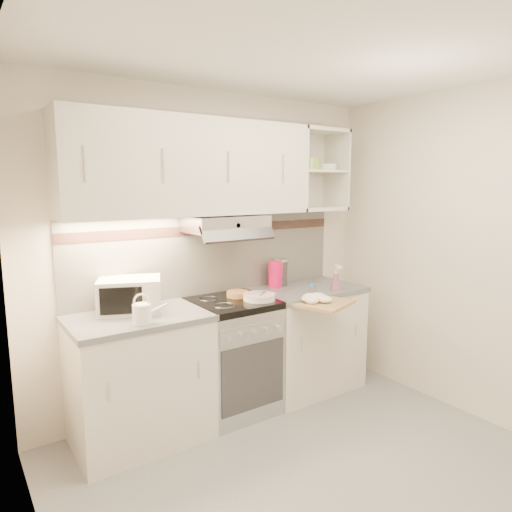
{
  "coord_description": "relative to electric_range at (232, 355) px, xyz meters",
  "views": [
    {
      "loc": [
        -1.77,
        -1.82,
        1.78
      ],
      "look_at": [
        0.12,
        0.95,
        1.25
      ],
      "focal_mm": 32.0,
      "sensor_mm": 36.0,
      "label": 1
    }
  ],
  "objects": [
    {
      "name": "ground",
      "position": [
        0.0,
        -1.1,
        -0.45
      ],
      "size": [
        3.0,
        3.0,
        0.0
      ],
      "primitive_type": "plane",
      "color": "gray",
      "rests_on": "ground"
    },
    {
      "name": "watering_can",
      "position": [
        -0.78,
        -0.2,
        0.52
      ],
      "size": [
        0.23,
        0.12,
        0.2
      ],
      "rotation": [
        0.0,
        0.0,
        -0.25
      ],
      "color": "white",
      "rests_on": "worktop_left"
    },
    {
      "name": "cutting_board",
      "position": [
        0.58,
        -0.39,
        0.42
      ],
      "size": [
        0.51,
        0.49,
        0.02
      ],
      "primitive_type": "cube",
      "rotation": [
        0.0,
        0.0,
        0.35
      ],
      "color": "tan",
      "rests_on": "base_cabinet_right"
    },
    {
      "name": "glass_jar",
      "position": [
        0.62,
        0.2,
        0.57
      ],
      "size": [
        0.12,
        0.12,
        0.23
      ],
      "rotation": [
        0.0,
        0.0,
        -0.19
      ],
      "color": "white",
      "rests_on": "worktop_right"
    },
    {
      "name": "plate_stack",
      "position": [
        0.17,
        -0.12,
        0.47
      ],
      "size": [
        0.25,
        0.25,
        0.05
      ],
      "rotation": [
        0.0,
        0.0,
        0.19
      ],
      "color": "white",
      "rests_on": "electric_range"
    },
    {
      "name": "base_cabinet_left",
      "position": [
        -0.75,
        0.0,
        -0.02
      ],
      "size": [
        0.9,
        0.6,
        0.86
      ],
      "primitive_type": "cube",
      "color": "silver",
      "rests_on": "ground"
    },
    {
      "name": "base_cabinet_right",
      "position": [
        0.75,
        0.0,
        -0.02
      ],
      "size": [
        0.9,
        0.6,
        0.86
      ],
      "primitive_type": "cube",
      "color": "silver",
      "rests_on": "ground"
    },
    {
      "name": "electric_range",
      "position": [
        0.0,
        0.0,
        0.0
      ],
      "size": [
        0.6,
        0.6,
        0.9
      ],
      "color": "#B7B7BC",
      "rests_on": "ground"
    },
    {
      "name": "worktop_left",
      "position": [
        -0.75,
        0.0,
        0.43
      ],
      "size": [
        0.92,
        0.62,
        0.04
      ],
      "primitive_type": "cube",
      "color": "slate",
      "rests_on": "base_cabinet_left"
    },
    {
      "name": "spice_jar",
      "position": [
        0.64,
        -0.21,
        0.49
      ],
      "size": [
        0.05,
        0.05,
        0.08
      ],
      "rotation": [
        0.0,
        0.0,
        -0.31
      ],
      "color": "silver",
      "rests_on": "worktop_right"
    },
    {
      "name": "microwave",
      "position": [
        -0.76,
        0.12,
        0.57
      ],
      "size": [
        0.5,
        0.44,
        0.24
      ],
      "rotation": [
        0.0,
        0.0,
        -0.39
      ],
      "color": "silver",
      "rests_on": "worktop_left"
    },
    {
      "name": "spray_bottle",
      "position": [
        0.88,
        -0.22,
        0.54
      ],
      "size": [
        0.09,
        0.09,
        0.23
      ],
      "rotation": [
        0.0,
        0.0,
        -0.35
      ],
      "color": "pink",
      "rests_on": "worktop_right"
    },
    {
      "name": "room_shell",
      "position": [
        0.0,
        -0.73,
        1.18
      ],
      "size": [
        3.04,
        2.84,
        2.52
      ],
      "color": "beige",
      "rests_on": "ground"
    },
    {
      "name": "dish_towel",
      "position": [
        0.53,
        -0.35,
        0.47
      ],
      "size": [
        0.31,
        0.28,
        0.07
      ],
      "primitive_type": null,
      "rotation": [
        0.0,
        0.0,
        0.26
      ],
      "color": "white",
      "rests_on": "cutting_board"
    },
    {
      "name": "worktop_right",
      "position": [
        0.75,
        0.0,
        0.43
      ],
      "size": [
        0.92,
        0.62,
        0.04
      ],
      "primitive_type": "cube",
      "color": "slate",
      "rests_on": "base_cabinet_right"
    },
    {
      "name": "pink_pitcher",
      "position": [
        0.53,
        0.16,
        0.56
      ],
      "size": [
        0.12,
        0.12,
        0.23
      ],
      "rotation": [
        0.0,
        0.0,
        -0.28
      ],
      "color": "#F40C54",
      "rests_on": "worktop_right"
    },
    {
      "name": "bread_loaf",
      "position": [
        0.09,
        0.06,
        0.47
      ],
      "size": [
        0.18,
        0.18,
        0.04
      ],
      "primitive_type": "cylinder",
      "color": "#9E6B3E",
      "rests_on": "electric_range"
    }
  ]
}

